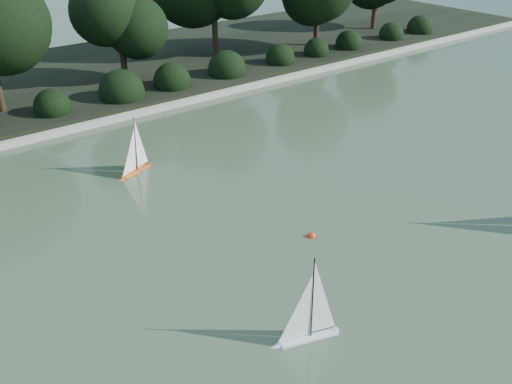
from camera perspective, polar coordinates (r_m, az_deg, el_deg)
ground at (r=10.31m, az=11.45°, el=-6.60°), size 80.00×80.00×0.00m
pond_coping at (r=16.76m, az=-12.21°, el=7.70°), size 40.00×0.35×0.18m
far_bank at (r=20.26m, az=-17.48°, el=10.78°), size 40.00×8.00×0.30m
tree_line at (r=18.76m, az=-13.09°, el=17.88°), size 26.31×3.93×4.39m
shrub_hedge at (r=17.42m, az=-13.69°, el=9.58°), size 29.10×1.10×1.10m
sailboat_white_a at (r=8.39m, az=4.79°, el=-13.36°), size 1.06×0.47×1.47m
sailboat_orange at (r=13.26m, az=-12.18°, el=2.73°), size 1.01×0.51×1.41m
race_buoy at (r=10.77m, az=5.58°, el=-4.44°), size 0.17×0.17×0.17m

